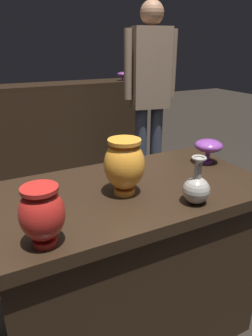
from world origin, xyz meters
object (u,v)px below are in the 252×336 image
(shelf_vase_far_right, at_px, (122,74))
(vase_left_accent, at_px, (42,214))
(vase_right_accent, at_px, (196,188))
(vase_tall_behind, at_px, (209,146))
(vase_centerpiece, at_px, (124,164))
(visitor_near_right, at_px, (150,89))

(shelf_vase_far_right, bearing_deg, vase_left_accent, -121.49)
(vase_right_accent, bearing_deg, vase_tall_behind, 43.49)
(vase_centerpiece, distance_m, shelf_vase_far_right, 2.41)
(vase_right_accent, bearing_deg, vase_left_accent, -179.84)
(shelf_vase_far_right, distance_m, visitor_near_right, 0.81)
(vase_right_accent, bearing_deg, vase_centerpiece, 136.07)
(visitor_near_right, bearing_deg, shelf_vase_far_right, -88.99)
(vase_centerpiece, bearing_deg, shelf_vase_far_right, 63.56)
(vase_tall_behind, distance_m, visitor_near_right, 1.31)
(vase_left_accent, height_order, vase_right_accent, vase_left_accent)
(vase_centerpiece, distance_m, visitor_near_right, 1.65)
(vase_tall_behind, xyz_separation_m, visitor_near_right, (0.41, 1.24, 0.12))
(shelf_vase_far_right, bearing_deg, vase_centerpiece, -116.44)
(vase_tall_behind, relative_size, shelf_vase_far_right, 1.27)
(vase_centerpiece, distance_m, vase_left_accent, 0.42)
(vase_tall_behind, bearing_deg, vase_left_accent, -160.79)
(vase_left_accent, distance_m, visitor_near_right, 2.03)
(visitor_near_right, bearing_deg, vase_tall_behind, 82.13)
(shelf_vase_far_right, xyz_separation_m, visitor_near_right, (-0.13, -0.80, -0.05))
(vase_right_accent, distance_m, shelf_vase_far_right, 2.52)
(shelf_vase_far_right, bearing_deg, visitor_near_right, -99.36)
(vase_centerpiece, relative_size, vase_tall_behind, 1.63)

